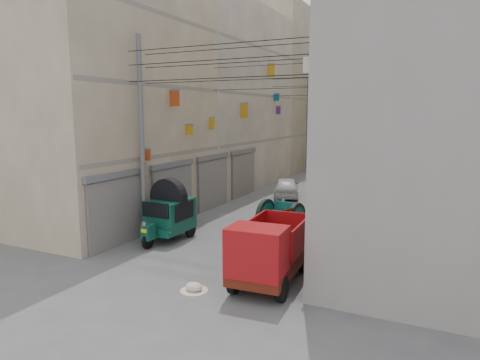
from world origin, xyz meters
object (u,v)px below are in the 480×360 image
Objects in this scene: horse at (276,231)px; tonga_cart at (281,218)px; mini_truck at (267,255)px; feed_sack at (194,287)px; auto_rickshaw at (169,212)px; distant_car_grey at (363,168)px; distant_car_white at (286,187)px; distant_car_green at (370,160)px; second_cart at (298,211)px.

tonga_cart is at bearing -63.66° from horse.
mini_truck is 2.27m from feed_sack.
mini_truck is at bearing -26.76° from auto_rickshaw.
tonga_cart is at bearing 86.97° from feed_sack.
mini_truck is at bearing 33.37° from feed_sack.
tonga_cart is at bearing 30.24° from auto_rickshaw.
horse is 0.49× the size of distant_car_grey.
tonga_cart is 1.83m from horse.
feed_sack is at bearing 80.13° from distant_car_white.
auto_rickshaw is 0.77× the size of tonga_cart.
distant_car_green is (-2.11, 31.91, -0.43)m from mini_truck.
mini_truck is 13.77m from distant_car_white.
distant_car_grey is (-0.22, 17.72, -0.04)m from second_cart.
auto_rickshaw is 0.75× the size of distant_car_white.
distant_car_white reaches higher than second_cart.
feed_sack is (3.59, -3.92, -0.99)m from auto_rickshaw.
horse is at bearing 102.95° from mini_truck.
tonga_cart is at bearing -105.65° from second_cart.
second_cart is (0.05, 2.11, -0.14)m from tonga_cart.
mini_truck is 31.99m from distant_car_green.
auto_rickshaw is 4.44m from horse.
feed_sack is at bearing 90.84° from horse.
tonga_cart reaches higher than distant_car_green.
feed_sack is 0.14× the size of distant_car_grey.
second_cart is (3.96, 4.35, -0.46)m from auto_rickshaw.
horse is (0.48, -1.77, -0.02)m from tonga_cart.
tonga_cart is at bearing 102.47° from mini_truck.
distant_car_white reaches higher than feed_sack.
horse is at bearing -67.42° from tonga_cart.
second_cart is at bearing 97.51° from mini_truck.
auto_rickshaw is 0.73× the size of distant_car_grey.
auto_rickshaw is 22.39m from distant_car_grey.
mini_truck is at bearing 117.69° from horse.
feed_sack is 14.50m from distant_car_white.
horse is at bearing -98.06° from second_cart.
mini_truck reaches higher than horse.
mini_truck is 1.02× the size of distant_car_white.
tonga_cart is 8.57m from distant_car_white.
mini_truck reaches higher than auto_rickshaw.
auto_rickshaw is 5.37× the size of feed_sack.
second_cart is 3.26× the size of feed_sack.
auto_rickshaw is at bearing -118.01° from distant_car_grey.
auto_rickshaw is 0.74× the size of mini_truck.
horse is 0.50× the size of distant_car_green.
feed_sack is 25.99m from distant_car_grey.
horse is 21.61m from distant_car_grey.
distant_car_grey is (3.74, 22.07, -0.51)m from auto_rickshaw.
distant_car_white is at bearing 98.11° from distant_car_green.
feed_sack is at bearing -150.16° from mini_truck.
distant_car_grey is at bearing 76.30° from second_cart.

